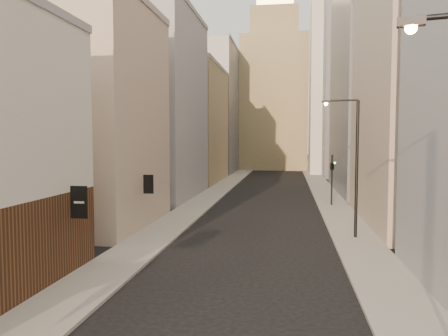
# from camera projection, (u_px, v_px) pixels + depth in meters

# --- Properties ---
(sidewalk_left) EXTENTS (3.00, 140.00, 0.15)m
(sidewalk_left) POSITION_uv_depth(u_px,v_px,m) (225.00, 185.00, 60.54)
(sidewalk_left) COLOR gray
(sidewalk_left) RESTS_ON ground
(sidewalk_right) EXTENTS (3.00, 140.00, 0.15)m
(sidewalk_right) POSITION_uv_depth(u_px,v_px,m) (321.00, 187.00, 58.65)
(sidewalk_right) COLOR gray
(sidewalk_right) RESTS_ON ground
(left_bldg_beige) EXTENTS (8.00, 12.00, 16.00)m
(left_bldg_beige) POSITION_uv_depth(u_px,v_px,m) (95.00, 118.00, 32.19)
(left_bldg_beige) COLOR #BDA896
(left_bldg_beige) RESTS_ON ground
(left_bldg_grey) EXTENTS (8.00, 16.00, 20.00)m
(left_bldg_grey) POSITION_uv_depth(u_px,v_px,m) (158.00, 107.00, 47.85)
(left_bldg_grey) COLOR gray
(left_bldg_grey) RESTS_ON ground
(left_bldg_tan) EXTENTS (8.00, 18.00, 17.00)m
(left_bldg_tan) POSITION_uv_depth(u_px,v_px,m) (194.00, 126.00, 65.72)
(left_bldg_tan) COLOR #8D7B5A
(left_bldg_tan) RESTS_ON ground
(left_bldg_wingrid) EXTENTS (8.00, 20.00, 24.00)m
(left_bldg_wingrid) POSITION_uv_depth(u_px,v_px,m) (216.00, 111.00, 85.23)
(left_bldg_wingrid) COLOR gray
(left_bldg_wingrid) RESTS_ON ground
(right_bldg_beige) EXTENTS (8.00, 16.00, 20.00)m
(right_bldg_beige) POSITION_uv_depth(u_px,v_px,m) (422.00, 92.00, 32.51)
(right_bldg_beige) COLOR #BDA896
(right_bldg_beige) RESTS_ON ground
(right_bldg_wingrid) EXTENTS (8.00, 20.00, 26.00)m
(right_bldg_wingrid) POSITION_uv_depth(u_px,v_px,m) (372.00, 84.00, 52.05)
(right_bldg_wingrid) COLOR gray
(right_bldg_wingrid) RESTS_ON ground
(highrise) EXTENTS (21.00, 23.00, 51.20)m
(highrise) POSITION_uv_depth(u_px,v_px,m) (379.00, 32.00, 77.97)
(highrise) COLOR gray
(highrise) RESTS_ON ground
(clock_tower) EXTENTS (14.00, 14.00, 44.90)m
(clock_tower) POSITION_uv_depth(u_px,v_px,m) (274.00, 88.00, 95.09)
(clock_tower) COLOR #8D7B5A
(clock_tower) RESTS_ON ground
(white_tower) EXTENTS (8.00, 8.00, 41.50)m
(white_tower) POSITION_uv_depth(u_px,v_px,m) (332.00, 72.00, 79.61)
(white_tower) COLOR silver
(white_tower) RESTS_ON ground
(streetlamp_mid) EXTENTS (2.34, 0.64, 9.02)m
(streetlamp_mid) POSITION_uv_depth(u_px,v_px,m) (353.00, 160.00, 27.95)
(streetlamp_mid) COLOR black
(streetlamp_mid) RESTS_ON ground
(traffic_light_right) EXTENTS (0.74, 0.74, 5.00)m
(traffic_light_right) POSITION_uv_depth(u_px,v_px,m) (332.00, 166.00, 41.73)
(traffic_light_right) COLOR black
(traffic_light_right) RESTS_ON ground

